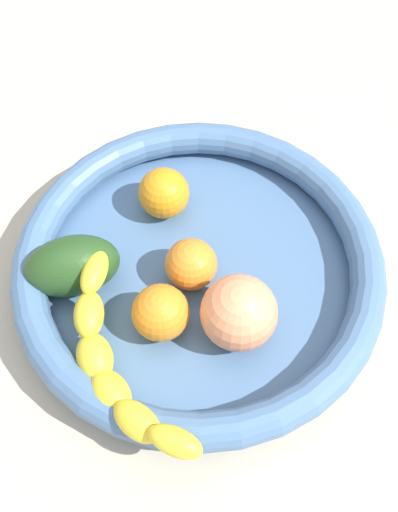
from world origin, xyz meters
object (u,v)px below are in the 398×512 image
Objects in this scene: orange_mid_right at (164,193)px; peach_blush at (239,313)px; fruit_bowl at (199,267)px; banana_draped_left at (112,366)px; orange_front at (192,264)px; avocado_dark at (73,266)px; orange_mid_left at (161,313)px.

orange_mid_right is 16.11cm from peach_blush.
fruit_bowl is 6.82× the size of orange_mid_right.
fruit_bowl is 13.80cm from banana_draped_left.
orange_front is 0.72× the size of peach_blush.
orange_mid_right is 0.76× the size of peach_blush.
peach_blush reaches higher than avocado_dark.
banana_draped_left is 11.31cm from avocado_dark.
orange_mid_left and orange_mid_right have the same top height.
avocado_dark is at bearing -43.50° from orange_mid_right.
peach_blush is (-4.94, 11.14, 0.35)cm from banana_draped_left.
banana_draped_left is 3.85× the size of orange_front.
orange_mid_left is (5.95, -3.50, 1.84)cm from fruit_bowl.
orange_mid_right is at bearing -155.51° from fruit_bowl.
banana_draped_left is 12.20cm from peach_blush.
banana_draped_left reaches higher than orange_front.
banana_draped_left is at bearing -11.37° from orange_mid_right.
orange_mid_left is 1.00× the size of orange_mid_right.
avocado_dark reaches higher than banana_draped_left.
banana_draped_left is 12.65cm from orange_front.
avocado_dark is 1.30× the size of peach_blush.
orange_front is 5.95cm from orange_mid_left.
orange_mid_left reaches higher than fruit_bowl.
banana_draped_left is at bearing 24.27° from avocado_dark.
avocado_dark is at bearing -155.73° from banana_draped_left.
peach_blush reaches higher than orange_front.
peach_blush is at bearing 29.65° from fruit_bowl.
orange_mid_right reaches higher than fruit_bowl.
fruit_bowl is at bearing 146.55° from banana_draped_left.
banana_draped_left reaches higher than orange_mid_left.
orange_mid_left is (5.26, -2.78, 0.13)cm from orange_front.
peach_blush is at bearing 113.92° from banana_draped_left.
avocado_dark is at bearing -88.25° from orange_front.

